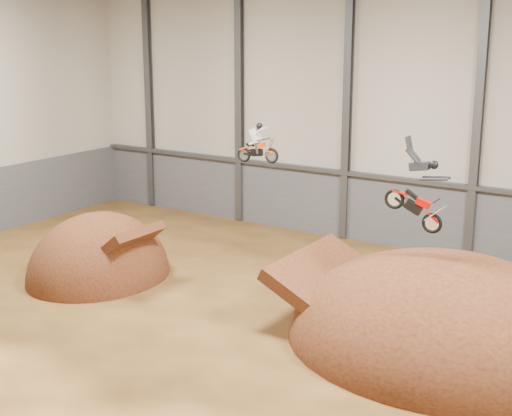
% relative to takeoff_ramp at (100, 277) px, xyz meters
% --- Properties ---
extents(floor, '(40.00, 40.00, 0.00)m').
position_rel_takeoff_ramp_xyz_m(floor, '(9.75, -3.22, 0.00)').
color(floor, '#4A2F13').
rests_on(floor, ground).
extents(back_wall, '(40.00, 0.10, 14.00)m').
position_rel_takeoff_ramp_xyz_m(back_wall, '(9.75, 11.78, 7.00)').
color(back_wall, beige).
rests_on(back_wall, ground).
extents(lower_band_back, '(39.80, 0.18, 3.50)m').
position_rel_takeoff_ramp_xyz_m(lower_band_back, '(9.75, 11.68, 1.75)').
color(lower_band_back, '#56585E').
rests_on(lower_band_back, ground).
extents(steel_rail, '(39.80, 0.35, 0.20)m').
position_rel_takeoff_ramp_xyz_m(steel_rail, '(9.75, 11.53, 3.55)').
color(steel_rail, '#47494F').
rests_on(steel_rail, lower_band_back).
extents(steel_column_0, '(0.40, 0.36, 13.90)m').
position_rel_takeoff_ramp_xyz_m(steel_column_0, '(-6.92, 11.58, 7.00)').
color(steel_column_0, '#47494F').
rests_on(steel_column_0, ground).
extents(steel_column_1, '(0.40, 0.36, 13.90)m').
position_rel_takeoff_ramp_xyz_m(steel_column_1, '(-0.25, 11.58, 7.00)').
color(steel_column_1, '#47494F').
rests_on(steel_column_1, ground).
extents(steel_column_2, '(0.40, 0.36, 13.90)m').
position_rel_takeoff_ramp_xyz_m(steel_column_2, '(6.41, 11.58, 7.00)').
color(steel_column_2, '#47494F').
rests_on(steel_column_2, ground).
extents(steel_column_3, '(0.40, 0.36, 13.90)m').
position_rel_takeoff_ramp_xyz_m(steel_column_3, '(13.08, 11.58, 7.00)').
color(steel_column_3, '#47494F').
rests_on(steel_column_3, ground).
extents(takeoff_ramp, '(5.86, 6.77, 5.86)m').
position_rel_takeoff_ramp_xyz_m(takeoff_ramp, '(0.00, 0.00, 0.00)').
color(takeoff_ramp, '#3A1A0E').
rests_on(takeoff_ramp, ground).
extents(landing_ramp, '(11.20, 9.91, 6.46)m').
position_rel_takeoff_ramp_xyz_m(landing_ramp, '(15.29, 1.40, 0.00)').
color(landing_ramp, '#3A1A0E').
rests_on(landing_ramp, ground).
extents(fmx_rider_a, '(2.17, 0.80, 1.99)m').
position_rel_takeoff_ramp_xyz_m(fmx_rider_a, '(6.09, 3.68, 6.18)').
color(fmx_rider_a, '#D44B0E').
extents(fmx_rider_b, '(3.76, 1.01, 3.54)m').
position_rel_takeoff_ramp_xyz_m(fmx_rider_b, '(13.97, 0.90, 5.75)').
color(fmx_rider_b, '#CD0700').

